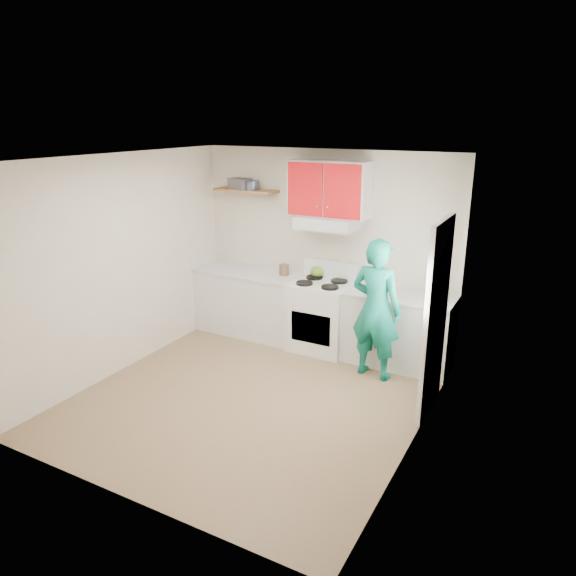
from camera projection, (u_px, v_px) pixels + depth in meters
The scene contains 21 objects.
floor at pixel (253, 397), 5.98m from camera, with size 3.80×3.80×0.00m, color brown.
ceiling at pixel (247, 158), 5.19m from camera, with size 3.60×3.80×0.04m, color white.
back_wall at pixel (326, 249), 7.18m from camera, with size 3.60×0.04×2.60m, color beige.
front_wall at pixel (115, 354), 3.99m from camera, with size 3.60×0.04×2.60m, color beige.
left_wall at pixel (122, 265), 6.40m from camera, with size 0.04×3.80×2.60m, color beige.
right_wall at pixel (422, 315), 4.78m from camera, with size 0.04×3.80×2.60m, color beige.
door at pixel (436, 319), 5.46m from camera, with size 0.05×0.85×2.05m, color white.
door_glass at pixel (436, 278), 5.34m from camera, with size 0.01×0.55×0.95m, color white.
counter_left at pixel (249, 303), 7.66m from camera, with size 1.52×0.60×0.90m, color silver.
counter_right at pixel (398, 330), 6.67m from camera, with size 1.32×0.60×0.90m, color silver.
stove at pixel (321, 316), 7.12m from camera, with size 0.76×0.65×0.92m, color white.
range_hood at pixel (327, 223), 6.83m from camera, with size 0.76×0.44×0.15m, color silver.
upper_cabinets at pixel (329, 189), 6.75m from camera, with size 1.02×0.33×0.70m, color #B30F13.
shelf at pixel (246, 191), 7.35m from camera, with size 0.90×0.30×0.04m, color brown.
books at pixel (240, 184), 7.32m from camera, with size 0.28×0.20×0.15m, color #473F44.
tin at pixel (251, 185), 7.27m from camera, with size 0.20×0.20×0.13m, color #333D4C.
kettle at pixel (317, 272), 7.21m from camera, with size 0.18×0.18×0.16m, color olive.
crock at pixel (284, 270), 7.33m from camera, with size 0.14×0.14×0.16m, color brown.
cutting_board at pixel (378, 295), 6.56m from camera, with size 0.28×0.20×0.02m, color olive.
silicone_mat at pixel (429, 299), 6.43m from camera, with size 0.33×0.27×0.01m, color red.
person at pixel (376, 309), 6.25m from camera, with size 0.62×0.41×1.69m, color #0C715C.
Camera 1 is at (2.87, -4.51, 2.98)m, focal length 33.49 mm.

